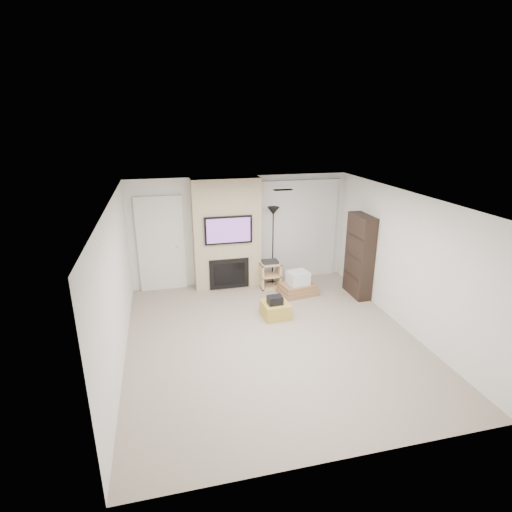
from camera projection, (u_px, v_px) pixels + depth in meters
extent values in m
cube|color=gray|center=(272.00, 339.00, 7.09)|extent=(5.00, 5.50, 0.00)
cube|color=white|center=(274.00, 199.00, 6.27)|extent=(5.00, 5.50, 0.00)
cube|color=silver|center=(240.00, 231.00, 9.21)|extent=(5.00, 0.00, 2.50)
cube|color=silver|center=(345.00, 367.00, 4.15)|extent=(5.00, 0.00, 2.50)
cube|color=silver|center=(116.00, 287.00, 6.13)|extent=(0.00, 5.50, 2.50)
cube|color=silver|center=(405.00, 261.00, 7.23)|extent=(0.00, 5.50, 2.50)
cube|color=silver|center=(283.00, 190.00, 7.09)|extent=(0.35, 0.18, 0.01)
cube|color=gold|center=(276.00, 310.00, 7.82)|extent=(0.53, 0.53, 0.30)
cube|color=black|center=(275.00, 300.00, 7.70)|extent=(0.29, 0.24, 0.16)
cube|color=tan|center=(227.00, 234.00, 8.94)|extent=(1.50, 0.40, 2.50)
cube|color=black|center=(228.00, 230.00, 8.68)|extent=(1.05, 0.06, 0.62)
cube|color=#663C80|center=(229.00, 230.00, 8.65)|extent=(0.96, 0.00, 0.54)
cube|color=black|center=(229.00, 274.00, 9.04)|extent=(0.90, 0.04, 0.70)
cube|color=black|center=(229.00, 274.00, 9.02)|extent=(0.70, 0.02, 0.50)
cube|color=silver|center=(161.00, 244.00, 8.83)|extent=(1.02, 0.08, 2.14)
cube|color=#AFAEA9|center=(161.00, 246.00, 8.85)|extent=(0.90, 0.05, 2.05)
cylinder|color=silver|center=(177.00, 246.00, 8.89)|extent=(0.07, 0.06, 0.07)
cube|color=silver|center=(300.00, 182.00, 9.11)|extent=(1.98, 0.10, 0.08)
cube|color=silver|center=(298.00, 232.00, 9.50)|extent=(1.90, 0.03, 2.29)
cylinder|color=black|center=(272.00, 284.00, 9.41)|extent=(0.27, 0.27, 0.03)
cylinder|color=black|center=(273.00, 249.00, 9.12)|extent=(0.03, 0.03, 1.72)
cone|color=black|center=(273.00, 211.00, 8.83)|extent=(0.27, 0.27, 0.18)
cube|color=#E5BF86|center=(261.00, 276.00, 9.10)|extent=(0.04, 0.38, 0.60)
cube|color=#E5BF86|center=(278.00, 274.00, 9.19)|extent=(0.04, 0.38, 0.60)
cube|color=#E5BF86|center=(270.00, 287.00, 9.24)|extent=(0.45, 0.38, 0.03)
cube|color=#E5BF86|center=(270.00, 275.00, 9.14)|extent=(0.45, 0.38, 0.03)
cube|color=#E5BF86|center=(270.00, 263.00, 9.05)|extent=(0.45, 0.38, 0.03)
cube|color=black|center=(270.00, 262.00, 9.03)|extent=(0.35, 0.25, 0.06)
cube|color=#956A46|center=(297.00, 292.00, 8.89)|extent=(0.87, 0.71, 0.09)
cube|color=#956A46|center=(298.00, 288.00, 8.86)|extent=(0.83, 0.67, 0.08)
cube|color=#956A46|center=(298.00, 285.00, 8.84)|extent=(0.78, 0.62, 0.08)
cube|color=silver|center=(298.00, 278.00, 8.78)|extent=(0.49, 0.45, 0.29)
cube|color=black|center=(360.00, 256.00, 8.58)|extent=(0.30, 0.80, 1.80)
cube|color=black|center=(357.00, 275.00, 8.73)|extent=(0.26, 0.72, 0.02)
cube|color=black|center=(359.00, 256.00, 8.58)|extent=(0.26, 0.72, 0.02)
cube|color=black|center=(360.00, 236.00, 8.43)|extent=(0.26, 0.72, 0.02)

